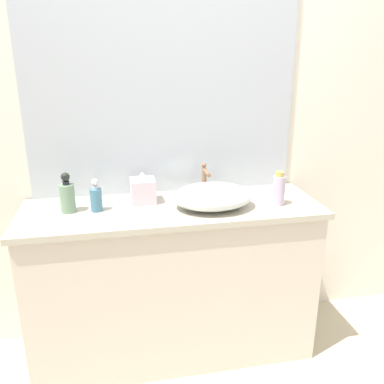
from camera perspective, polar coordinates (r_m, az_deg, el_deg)
The scene contains 9 objects.
bathroom_wall_rear at distance 2.31m, azimuth -1.79°, elevation 9.93°, with size 6.00×0.06×2.60m, color silver.
vanity_counter at distance 2.31m, azimuth -2.64°, elevation -12.56°, with size 1.57×0.52×0.91m.
wall_mirror_panel at distance 2.23m, azimuth -4.11°, elevation 15.94°, with size 1.48×0.01×1.28m, color #B2BCC6.
sink_basin at distance 2.08m, azimuth 2.92°, elevation -0.60°, with size 0.42×0.32×0.12m, color silver.
faucet at distance 2.23m, azimuth 1.84°, elevation 2.13°, with size 0.03×0.14×0.19m.
soap_dispenser at distance 2.08m, azimuth -13.46°, elevation -0.81°, with size 0.06×0.06×0.17m.
lotion_bottle at distance 2.11m, azimuth -17.29°, elevation -0.52°, with size 0.07×0.07×0.21m.
perfume_bottle at distance 2.15m, azimuth 12.20°, elevation 0.33°, with size 0.07×0.07×0.18m.
tissue_box at distance 2.17m, azimuth -6.98°, elevation 0.39°, with size 0.13×0.13×0.17m.
Camera 1 is at (-0.37, -1.52, 1.66)m, focal length 37.57 mm.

